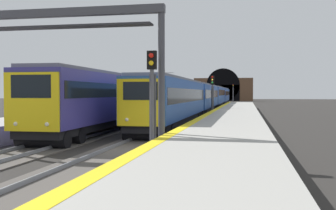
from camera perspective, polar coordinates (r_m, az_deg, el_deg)
ground_plane at (r=18.73m, az=-6.38°, el=-6.63°), size 320.00×320.00×0.00m
platform_right at (r=17.83m, az=7.52°, el=-5.39°), size 112.00×4.39×1.03m
platform_right_edge_strip at (r=18.00m, az=1.34°, el=-3.65°), size 112.00×0.50×0.01m
track_main_line at (r=18.72m, az=-6.38°, el=-6.51°), size 160.00×3.03×0.21m
track_adjacent_line at (r=20.41m, az=-17.96°, el=-5.89°), size 160.00×3.07×0.21m
train_main_approaching at (r=60.52m, az=5.89°, el=1.26°), size 79.85×2.82×3.84m
train_adjacent_platform at (r=36.82m, az=-4.36°, el=1.16°), size 37.54×3.14×4.12m
railway_signal_near at (r=16.06m, az=-2.30°, el=1.40°), size 0.39×0.38×4.42m
railway_signal_mid at (r=44.65m, az=6.39°, el=1.92°), size 0.39×0.38×4.68m
railway_signal_far at (r=114.14m, az=9.32°, el=1.91°), size 0.39×0.38×5.23m
overhead_signal_gantry at (r=18.23m, az=-14.19°, el=8.59°), size 0.70×8.72×6.43m
tunnel_portal at (r=134.97m, az=7.92°, el=2.23°), size 2.60×19.62×10.98m
catenary_mast_near at (r=83.53m, az=-0.49°, el=2.56°), size 0.22×2.04×7.56m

